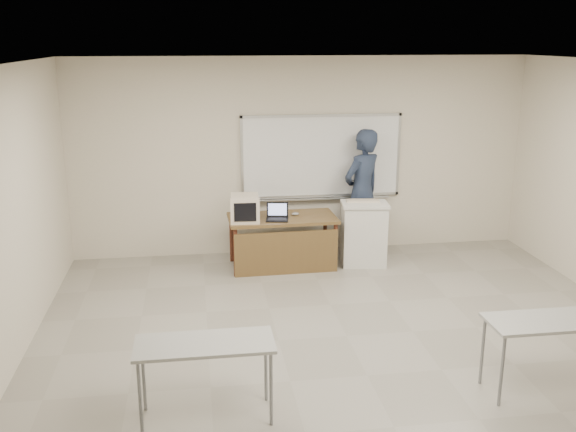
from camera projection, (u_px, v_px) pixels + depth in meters
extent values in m
cube|color=gray|center=(367.00, 376.00, 6.40)|extent=(7.00, 8.00, 0.01)
cube|color=white|center=(321.00, 156.00, 9.82)|extent=(2.40, 0.03, 1.20)
cube|color=#B7BABC|center=(322.00, 116.00, 9.65)|extent=(2.48, 0.04, 0.04)
cube|color=#B7BABC|center=(321.00, 196.00, 9.98)|extent=(2.48, 0.04, 0.04)
cube|color=#B7BABC|center=(242.00, 158.00, 9.65)|extent=(0.04, 0.04, 1.28)
cube|color=#B7BABC|center=(398.00, 154.00, 9.99)|extent=(0.04, 0.04, 1.28)
cube|color=#B7BABC|center=(321.00, 199.00, 9.95)|extent=(2.16, 0.07, 0.02)
cube|color=gray|center=(204.00, 344.00, 5.51)|extent=(1.20, 0.50, 0.03)
cylinder|color=slate|center=(140.00, 399.00, 5.34)|extent=(0.03, 0.03, 0.70)
cylinder|color=slate|center=(271.00, 389.00, 5.49)|extent=(0.03, 0.03, 0.70)
cylinder|color=slate|center=(143.00, 375.00, 5.72)|extent=(0.03, 0.03, 0.70)
cylinder|color=slate|center=(266.00, 366.00, 5.87)|extent=(0.03, 0.03, 0.70)
cube|color=gray|center=(551.00, 321.00, 5.95)|extent=(1.20, 0.50, 0.03)
cylinder|color=slate|center=(502.00, 371.00, 5.78)|extent=(0.03, 0.03, 0.70)
cylinder|color=slate|center=(483.00, 351.00, 6.17)|extent=(0.03, 0.03, 0.70)
cube|color=brown|center=(282.00, 218.00, 9.29)|extent=(1.55, 0.78, 0.04)
cube|color=brown|center=(286.00, 253.00, 9.05)|extent=(1.48, 0.03, 0.63)
cylinder|color=#441E13|center=(235.00, 252.00, 8.98)|extent=(0.06, 0.06, 0.71)
cylinder|color=#441E13|center=(335.00, 248.00, 9.18)|extent=(0.06, 0.06, 0.71)
cylinder|color=#441E13|center=(232.00, 238.00, 9.61)|extent=(0.06, 0.06, 0.71)
cylinder|color=#441E13|center=(326.00, 234.00, 9.81)|extent=(0.06, 0.06, 0.71)
cube|color=#B7B6AE|center=(364.00, 235.00, 9.44)|extent=(0.63, 0.45, 0.90)
cube|color=#B7B6AE|center=(365.00, 204.00, 9.31)|extent=(0.67, 0.49, 0.04)
cube|color=beige|center=(245.00, 208.00, 9.07)|extent=(0.38, 0.40, 0.36)
cube|color=beige|center=(246.00, 212.00, 8.85)|extent=(0.40, 0.04, 0.38)
cube|color=black|center=(246.00, 212.00, 8.83)|extent=(0.31, 0.01, 0.26)
cube|color=black|center=(277.00, 220.00, 9.10)|extent=(0.31, 0.23, 0.02)
cube|color=black|center=(277.00, 219.00, 9.09)|extent=(0.25, 0.13, 0.01)
cube|color=black|center=(276.00, 209.00, 9.20)|extent=(0.31, 0.07, 0.21)
cube|color=#8590C8|center=(276.00, 209.00, 9.19)|extent=(0.26, 0.05, 0.16)
ellipsoid|color=#96999D|center=(295.00, 214.00, 9.36)|extent=(0.11, 0.08, 0.04)
cube|color=beige|center=(363.00, 201.00, 9.38)|extent=(0.49, 0.22, 0.03)
imported|color=black|center=(362.00, 192.00, 9.80)|extent=(0.85, 0.78, 1.95)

